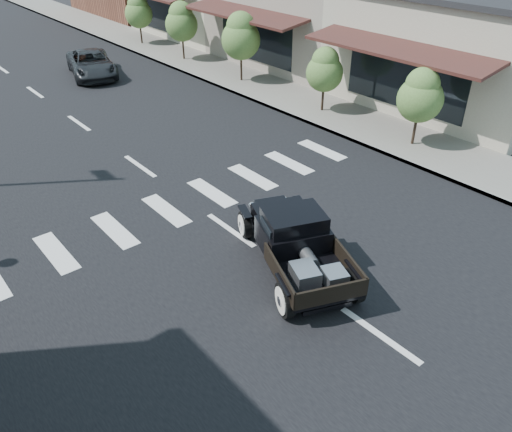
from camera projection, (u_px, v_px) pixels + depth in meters
ground at (281, 266)px, 12.11m from camera, size 120.00×120.00×0.00m
road at (51, 104)px, 21.86m from camera, size 14.00×80.00×0.02m
road_markings at (101, 139)px, 18.61m from camera, size 12.00×60.00×0.06m
sidewalk_right at (210, 68)px, 26.43m from camera, size 3.00×80.00×0.15m
storefront_near at (476, 45)px, 21.64m from camera, size 10.00×9.00×4.50m
storefront_mid at (325, 15)px, 27.49m from camera, size 10.00×9.00×4.50m
small_tree_a at (418, 108)px, 17.21m from camera, size 1.57×1.57×2.62m
small_tree_b at (324, 80)px, 20.16m from camera, size 1.49×1.49×2.48m
small_tree_c at (241, 48)px, 23.53m from camera, size 1.83×1.83×3.05m
small_tree_d at (182, 32)px, 26.92m from camera, size 1.73×1.73×2.89m
small_tree_e at (139, 20)px, 30.06m from camera, size 1.63×1.63×2.71m
hotrod_pickup at (296, 242)px, 11.68m from camera, size 3.43×4.65×1.46m
second_car at (92, 64)px, 25.04m from camera, size 3.09×4.76×1.22m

